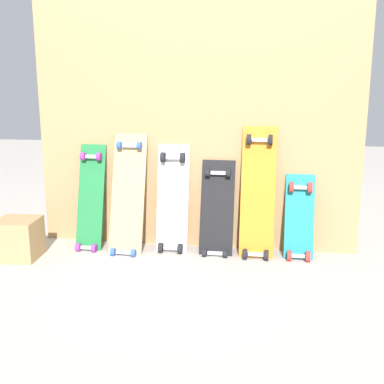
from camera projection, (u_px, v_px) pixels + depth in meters
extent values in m
plane|color=#B2AAA0|center=(194.00, 248.00, 3.38)|extent=(12.00, 12.00, 0.00)
cube|color=tan|center=(195.00, 124.00, 3.26)|extent=(2.22, 0.04, 1.72)
cube|color=#1E7238|center=(91.00, 202.00, 3.36)|extent=(0.18, 0.23, 0.79)
cube|color=#B7B7BF|center=(87.00, 248.00, 3.32)|extent=(0.08, 0.04, 0.03)
cube|color=#B7B7BF|center=(92.00, 157.00, 3.35)|extent=(0.08, 0.04, 0.03)
cylinder|color=purple|center=(78.00, 247.00, 3.31)|extent=(0.03, 0.05, 0.05)
cylinder|color=purple|center=(94.00, 248.00, 3.30)|extent=(0.03, 0.05, 0.05)
cylinder|color=purple|center=(83.00, 156.00, 3.34)|extent=(0.03, 0.05, 0.05)
cylinder|color=purple|center=(99.00, 157.00, 3.32)|extent=(0.03, 0.05, 0.05)
cube|color=tan|center=(128.00, 199.00, 3.29)|extent=(0.23, 0.28, 0.87)
cube|color=#B7B7BF|center=(124.00, 252.00, 3.24)|extent=(0.10, 0.04, 0.03)
cube|color=#B7B7BF|center=(130.00, 146.00, 3.29)|extent=(0.10, 0.04, 0.03)
cylinder|color=#3359B2|center=(113.00, 252.00, 3.23)|extent=(0.03, 0.05, 0.05)
cylinder|color=#3359B2|center=(133.00, 253.00, 3.21)|extent=(0.03, 0.05, 0.05)
cylinder|color=#3359B2|center=(119.00, 145.00, 3.28)|extent=(0.03, 0.05, 0.05)
cylinder|color=#3359B2|center=(139.00, 146.00, 3.26)|extent=(0.03, 0.05, 0.05)
cube|color=silver|center=(173.00, 203.00, 3.31)|extent=(0.22, 0.16, 0.79)
cube|color=#B7B7BF|center=(171.00, 248.00, 3.29)|extent=(0.10, 0.04, 0.03)
cube|color=#B7B7BF|center=(173.00, 158.00, 3.27)|extent=(0.10, 0.04, 0.03)
cylinder|color=black|center=(161.00, 248.00, 3.29)|extent=(0.03, 0.07, 0.07)
cylinder|color=black|center=(180.00, 249.00, 3.27)|extent=(0.03, 0.07, 0.07)
cylinder|color=black|center=(163.00, 157.00, 3.26)|extent=(0.03, 0.07, 0.07)
cylinder|color=black|center=(183.00, 158.00, 3.24)|extent=(0.03, 0.07, 0.07)
cube|color=black|center=(217.00, 213.00, 3.25)|extent=(0.22, 0.20, 0.70)
cube|color=#B7B7BF|center=(215.00, 253.00, 3.22)|extent=(0.10, 0.04, 0.03)
cube|color=#B7B7BF|center=(218.00, 173.00, 3.24)|extent=(0.10, 0.04, 0.03)
cylinder|color=black|center=(204.00, 253.00, 3.21)|extent=(0.03, 0.05, 0.05)
cylinder|color=black|center=(225.00, 254.00, 3.19)|extent=(0.03, 0.05, 0.05)
cylinder|color=black|center=(208.00, 173.00, 3.23)|extent=(0.03, 0.05, 0.05)
cylinder|color=black|center=(228.00, 173.00, 3.21)|extent=(0.03, 0.05, 0.05)
cube|color=orange|center=(258.00, 197.00, 3.18)|extent=(0.23, 0.20, 0.92)
cube|color=#B7B7BF|center=(256.00, 254.00, 3.17)|extent=(0.10, 0.04, 0.03)
cube|color=#B7B7BF|center=(260.00, 140.00, 3.15)|extent=(0.10, 0.04, 0.03)
cylinder|color=black|center=(245.00, 254.00, 3.16)|extent=(0.03, 0.07, 0.07)
cylinder|color=black|center=(266.00, 255.00, 3.14)|extent=(0.03, 0.07, 0.07)
cylinder|color=black|center=(249.00, 140.00, 3.14)|extent=(0.03, 0.07, 0.07)
cylinder|color=black|center=(271.00, 140.00, 3.12)|extent=(0.03, 0.07, 0.07)
cube|color=#197A7F|center=(299.00, 222.00, 3.18)|extent=(0.19, 0.19, 0.61)
cube|color=#B7B7BF|center=(298.00, 256.00, 3.14)|extent=(0.09, 0.04, 0.03)
cube|color=#B7B7BF|center=(301.00, 188.00, 3.17)|extent=(0.09, 0.04, 0.03)
cylinder|color=red|center=(289.00, 256.00, 3.14)|extent=(0.03, 0.07, 0.07)
cylinder|color=red|center=(308.00, 257.00, 3.12)|extent=(0.03, 0.07, 0.07)
cylinder|color=red|center=(292.00, 187.00, 3.16)|extent=(0.03, 0.07, 0.07)
cylinder|color=red|center=(310.00, 188.00, 3.14)|extent=(0.03, 0.07, 0.07)
cube|color=tan|center=(19.00, 239.00, 3.17)|extent=(0.28, 0.28, 0.26)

